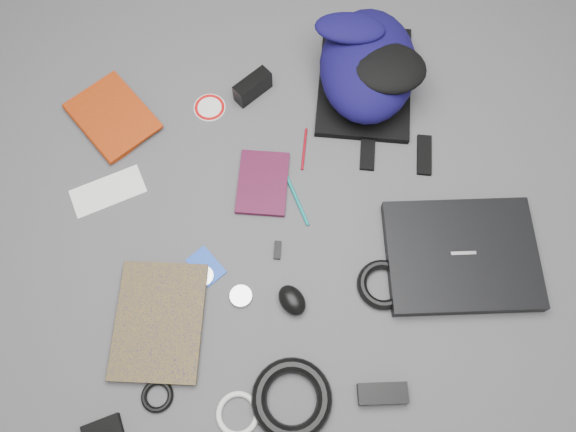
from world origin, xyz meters
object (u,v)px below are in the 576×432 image
object	(u,v)px
compact_camera	(253,87)
dvd_case	(263,183)
mouse	(292,300)
power_brick	(383,394)
backpack	(368,65)
textbook_red	(86,135)
laptop	(461,255)
comic_book	(116,319)

from	to	relation	value
compact_camera	dvd_case	bearing A→B (deg)	-125.77
mouse	power_brick	xyz separation A→B (m)	(0.13, -0.28, -0.01)
compact_camera	mouse	size ratio (longest dim) A/B	1.38
backpack	compact_camera	world-z (taller)	backpack
backpack	power_brick	distance (m)	0.88
backpack	dvd_case	world-z (taller)	backpack
textbook_red	compact_camera	size ratio (longest dim) A/B	2.13
textbook_red	power_brick	xyz separation A→B (m)	(0.53, -0.90, 0.00)
laptop	comic_book	distance (m)	0.88
dvd_case	mouse	xyz separation A→B (m)	(-0.03, -0.33, 0.01)
laptop	dvd_case	bearing A→B (deg)	155.77
dvd_case	mouse	bearing A→B (deg)	-72.19
backpack	laptop	xyz separation A→B (m)	(0.04, -0.58, -0.07)
backpack	compact_camera	xyz separation A→B (m)	(-0.32, 0.07, -0.06)
backpack	power_brick	bearing A→B (deg)	-84.73
compact_camera	mouse	distance (m)	0.63
comic_book	dvd_case	size ratio (longest dim) A/B	1.58
compact_camera	backpack	bearing A→B (deg)	-36.12
laptop	comic_book	size ratio (longest dim) A/B	1.29
laptop	mouse	distance (m)	0.45
backpack	textbook_red	bearing A→B (deg)	-161.63
comic_book	power_brick	world-z (taller)	power_brick
backpack	textbook_red	distance (m)	0.81
mouse	comic_book	bearing A→B (deg)	151.23
compact_camera	textbook_red	bearing A→B (deg)	155.41
backpack	comic_book	size ratio (longest dim) A/B	1.42
textbook_red	power_brick	size ratio (longest dim) A/B	2.11
laptop	power_brick	distance (m)	0.40
laptop	textbook_red	distance (m)	1.07
backpack	mouse	world-z (taller)	backpack
backpack	dvd_case	bearing A→B (deg)	-126.46
laptop	power_brick	size ratio (longest dim) A/B	3.28
compact_camera	power_brick	world-z (taller)	compact_camera
dvd_case	compact_camera	size ratio (longest dim) A/B	1.63
comic_book	dvd_case	world-z (taller)	comic_book
dvd_case	power_brick	distance (m)	0.62
laptop	comic_book	xyz separation A→B (m)	(-0.88, 0.12, -0.01)
compact_camera	power_brick	distance (m)	0.90
comic_book	dvd_case	bearing A→B (deg)	48.83
comic_book	dvd_case	distance (m)	0.52
comic_book	mouse	size ratio (longest dim) A/B	3.56
comic_book	mouse	world-z (taller)	mouse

